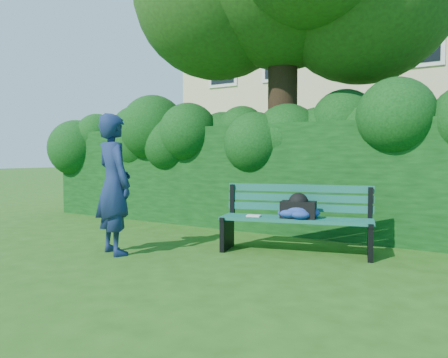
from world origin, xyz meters
The scene contains 5 objects.
ground centered at (0.00, 0.00, 0.00)m, with size 80.00×80.00×0.00m, color #244D13.
apartment_building centered at (0.00, 13.99, 6.00)m, with size 16.00×8.08×12.00m.
hedge centered at (0.00, 2.20, 0.90)m, with size 10.00×1.00×1.80m.
park_bench centered at (1.08, 0.68, 0.50)m, with size 2.03×1.05×0.89m.
man_reading centered at (-0.91, -0.64, 0.91)m, with size 0.66×0.44×1.82m, color navy.
Camera 1 is at (3.33, -4.64, 1.28)m, focal length 35.00 mm.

